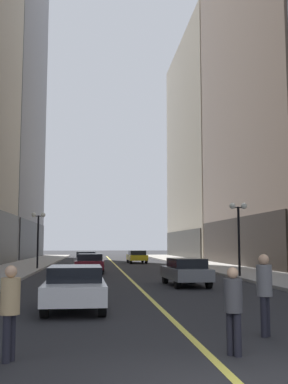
{
  "coord_description": "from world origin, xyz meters",
  "views": [
    {
      "loc": [
        -2.11,
        -5.95,
        2.01
      ],
      "look_at": [
        2.45,
        36.14,
        6.76
      ],
      "focal_mm": 43.29,
      "sensor_mm": 36.0,
      "label": 1
    }
  ],
  "objects_px": {
    "car_yellow": "(137,256)",
    "pedestrian_in_tan_trench": "(10,305)",
    "car_white": "(75,286)",
    "car_maroon": "(90,263)",
    "street_lamp_left_far": "(38,228)",
    "car_silver": "(86,259)",
    "pedestrian_with_orange_bag": "(233,304)",
    "pedestrian_in_grey_suit": "(264,288)",
    "street_lamp_right_mid": "(239,223)",
    "car_grey": "(186,271)"
  },
  "relations": [
    {
      "from": "car_grey",
      "to": "car_silver",
      "type": "xyz_separation_m",
      "value": [
        -5.07,
        19.19,
        0.0
      ]
    },
    {
      "from": "pedestrian_in_tan_trench",
      "to": "pedestrian_in_grey_suit",
      "type": "relative_size",
      "value": 0.92
    },
    {
      "from": "car_white",
      "to": "car_maroon",
      "type": "relative_size",
      "value": 1.03
    },
    {
      "from": "car_yellow",
      "to": "street_lamp_right_mid",
      "type": "height_order",
      "value": "street_lamp_right_mid"
    },
    {
      "from": "car_maroon",
      "to": "car_yellow",
      "type": "distance_m",
      "value": 16.78
    },
    {
      "from": "car_yellow",
      "to": "pedestrian_with_orange_bag",
      "type": "height_order",
      "value": "pedestrian_with_orange_bag"
    },
    {
      "from": "car_white",
      "to": "car_grey",
      "type": "height_order",
      "value": "same"
    },
    {
      "from": "car_yellow",
      "to": "street_lamp_right_mid",
      "type": "bearing_deg",
      "value": -79.77
    },
    {
      "from": "car_silver",
      "to": "car_yellow",
      "type": "bearing_deg",
      "value": 54.54
    },
    {
      "from": "car_yellow",
      "to": "pedestrian_in_tan_trench",
      "type": "xyz_separation_m",
      "value": [
        -5.96,
        -40.28,
        0.23
      ]
    },
    {
      "from": "car_white",
      "to": "street_lamp_right_mid",
      "type": "distance_m",
      "value": 15.18
    },
    {
      "from": "car_silver",
      "to": "street_lamp_right_mid",
      "type": "height_order",
      "value": "street_lamp_right_mid"
    },
    {
      "from": "car_white",
      "to": "car_silver",
      "type": "relative_size",
      "value": 0.92
    },
    {
      "from": "pedestrian_with_orange_bag",
      "to": "street_lamp_right_mid",
      "type": "height_order",
      "value": "street_lamp_right_mid"
    },
    {
      "from": "car_white",
      "to": "pedestrian_in_tan_trench",
      "type": "bearing_deg",
      "value": -97.9
    },
    {
      "from": "pedestrian_in_tan_trench",
      "to": "pedestrian_in_grey_suit",
      "type": "distance_m",
      "value": 5.44
    },
    {
      "from": "pedestrian_with_orange_bag",
      "to": "pedestrian_in_grey_suit",
      "type": "height_order",
      "value": "pedestrian_in_grey_suit"
    },
    {
      "from": "pedestrian_with_orange_bag",
      "to": "pedestrian_in_grey_suit",
      "type": "distance_m",
      "value": 2.03
    },
    {
      "from": "car_grey",
      "to": "pedestrian_with_orange_bag",
      "type": "height_order",
      "value": "pedestrian_with_orange_bag"
    },
    {
      "from": "car_white",
      "to": "car_maroon",
      "type": "height_order",
      "value": "same"
    },
    {
      "from": "car_grey",
      "to": "car_yellow",
      "type": "distance_m",
      "value": 26.41
    },
    {
      "from": "pedestrian_with_orange_bag",
      "to": "street_lamp_right_mid",
      "type": "relative_size",
      "value": 0.36
    },
    {
      "from": "pedestrian_in_tan_trench",
      "to": "street_lamp_left_far",
      "type": "relative_size",
      "value": 0.37
    },
    {
      "from": "car_yellow",
      "to": "street_lamp_right_mid",
      "type": "relative_size",
      "value": 0.95
    },
    {
      "from": "car_white",
      "to": "street_lamp_right_mid",
      "type": "relative_size",
      "value": 0.96
    },
    {
      "from": "car_maroon",
      "to": "car_silver",
      "type": "relative_size",
      "value": 0.89
    },
    {
      "from": "car_maroon",
      "to": "street_lamp_right_mid",
      "type": "relative_size",
      "value": 0.94
    },
    {
      "from": "car_silver",
      "to": "street_lamp_right_mid",
      "type": "xyz_separation_m",
      "value": [
        9.12,
        -14.86,
        2.54
      ]
    },
    {
      "from": "car_grey",
      "to": "car_silver",
      "type": "height_order",
      "value": "same"
    },
    {
      "from": "car_white",
      "to": "pedestrian_in_grey_suit",
      "type": "bearing_deg",
      "value": -47.19
    },
    {
      "from": "car_yellow",
      "to": "street_lamp_left_far",
      "type": "relative_size",
      "value": 0.95
    },
    {
      "from": "car_grey",
      "to": "street_lamp_right_mid",
      "type": "height_order",
      "value": "street_lamp_right_mid"
    },
    {
      "from": "car_yellow",
      "to": "pedestrian_in_tan_trench",
      "type": "bearing_deg",
      "value": -98.41
    },
    {
      "from": "pedestrian_in_tan_trench",
      "to": "street_lamp_right_mid",
      "type": "distance_m",
      "value": 20.87
    },
    {
      "from": "pedestrian_in_tan_trench",
      "to": "street_lamp_left_far",
      "type": "distance_m",
      "value": 28.41
    },
    {
      "from": "car_silver",
      "to": "car_yellow",
      "type": "distance_m",
      "value": 8.86
    },
    {
      "from": "car_grey",
      "to": "car_maroon",
      "type": "height_order",
      "value": "same"
    },
    {
      "from": "car_yellow",
      "to": "pedestrian_in_tan_trench",
      "type": "distance_m",
      "value": 40.72
    },
    {
      "from": "car_white",
      "to": "car_grey",
      "type": "distance_m",
      "value": 9.09
    },
    {
      "from": "pedestrian_with_orange_bag",
      "to": "pedestrian_in_tan_trench",
      "type": "bearing_deg",
      "value": 179.99
    },
    {
      "from": "pedestrian_in_tan_trench",
      "to": "car_maroon",
      "type": "bearing_deg",
      "value": 87.1
    },
    {
      "from": "car_white",
      "to": "pedestrian_in_grey_suit",
      "type": "distance_m",
      "value": 6.36
    },
    {
      "from": "street_lamp_right_mid",
      "to": "pedestrian_with_orange_bag",
      "type": "bearing_deg",
      "value": -108.12
    },
    {
      "from": "car_maroon",
      "to": "car_silver",
      "type": "height_order",
      "value": "same"
    },
    {
      "from": "car_silver",
      "to": "pedestrian_in_grey_suit",
      "type": "distance_m",
      "value": 31.74
    },
    {
      "from": "car_maroon",
      "to": "street_lamp_left_far",
      "type": "distance_m",
      "value": 6.25
    },
    {
      "from": "street_lamp_left_far",
      "to": "car_yellow",
      "type": "bearing_deg",
      "value": 53.96
    },
    {
      "from": "car_silver",
      "to": "pedestrian_in_tan_trench",
      "type": "relative_size",
      "value": 2.82
    },
    {
      "from": "car_maroon",
      "to": "street_lamp_right_mid",
      "type": "height_order",
      "value": "street_lamp_right_mid"
    },
    {
      "from": "car_yellow",
      "to": "pedestrian_in_grey_suit",
      "type": "bearing_deg",
      "value": -91.13
    }
  ]
}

